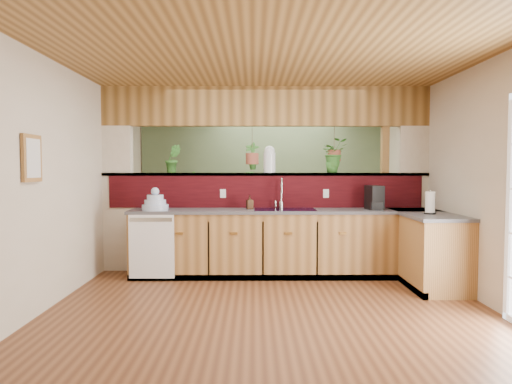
{
  "coord_description": "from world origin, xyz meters",
  "views": [
    {
      "loc": [
        -0.17,
        -5.14,
        1.46
      ],
      "look_at": [
        -0.14,
        0.7,
        1.15
      ],
      "focal_mm": 32.0,
      "sensor_mm": 36.0,
      "label": 1
    }
  ],
  "objects_px": {
    "coffee_maker": "(375,199)",
    "paper_towel": "(430,203)",
    "faucet": "(281,192)",
    "dish_stack": "(155,203)",
    "soap_dispenser": "(250,202)",
    "glass_jar": "(269,159)",
    "shelving_console": "(224,220)"
  },
  "relations": [
    {
      "from": "faucet",
      "to": "shelving_console",
      "type": "height_order",
      "value": "faucet"
    },
    {
      "from": "coffee_maker",
      "to": "glass_jar",
      "type": "xyz_separation_m",
      "value": [
        -1.4,
        0.4,
        0.53
      ]
    },
    {
      "from": "dish_stack",
      "to": "shelving_console",
      "type": "height_order",
      "value": "dish_stack"
    },
    {
      "from": "paper_towel",
      "to": "shelving_console",
      "type": "bearing_deg",
      "value": 133.06
    },
    {
      "from": "faucet",
      "to": "shelving_console",
      "type": "xyz_separation_m",
      "value": [
        -0.94,
        2.11,
        -0.62
      ]
    },
    {
      "from": "paper_towel",
      "to": "dish_stack",
      "type": "bearing_deg",
      "value": 171.77
    },
    {
      "from": "faucet",
      "to": "soap_dispenser",
      "type": "bearing_deg",
      "value": -165.15
    },
    {
      "from": "coffee_maker",
      "to": "glass_jar",
      "type": "relative_size",
      "value": 0.85
    },
    {
      "from": "dish_stack",
      "to": "soap_dispenser",
      "type": "distance_m",
      "value": 1.26
    },
    {
      "from": "faucet",
      "to": "coffee_maker",
      "type": "height_order",
      "value": "faucet"
    },
    {
      "from": "paper_towel",
      "to": "glass_jar",
      "type": "xyz_separation_m",
      "value": [
        -1.92,
        0.99,
        0.55
      ]
    },
    {
      "from": "shelving_console",
      "to": "dish_stack",
      "type": "bearing_deg",
      "value": -92.72
    },
    {
      "from": "faucet",
      "to": "dish_stack",
      "type": "relative_size",
      "value": 1.21
    },
    {
      "from": "faucet",
      "to": "dish_stack",
      "type": "height_order",
      "value": "faucet"
    },
    {
      "from": "paper_towel",
      "to": "glass_jar",
      "type": "bearing_deg",
      "value": 152.72
    },
    {
      "from": "dish_stack",
      "to": "coffee_maker",
      "type": "relative_size",
      "value": 1.07
    },
    {
      "from": "soap_dispenser",
      "to": "paper_towel",
      "type": "relative_size",
      "value": 0.64
    },
    {
      "from": "coffee_maker",
      "to": "shelving_console",
      "type": "distance_m",
      "value": 3.21
    },
    {
      "from": "dish_stack",
      "to": "coffee_maker",
      "type": "bearing_deg",
      "value": 1.83
    },
    {
      "from": "paper_towel",
      "to": "soap_dispenser",
      "type": "bearing_deg",
      "value": 163.29
    },
    {
      "from": "paper_towel",
      "to": "glass_jar",
      "type": "relative_size",
      "value": 0.76
    },
    {
      "from": "shelving_console",
      "to": "glass_jar",
      "type": "bearing_deg",
      "value": -53.08
    },
    {
      "from": "faucet",
      "to": "glass_jar",
      "type": "distance_m",
      "value": 0.53
    },
    {
      "from": "soap_dispenser",
      "to": "shelving_console",
      "type": "bearing_deg",
      "value": 102.7
    },
    {
      "from": "soap_dispenser",
      "to": "shelving_console",
      "type": "distance_m",
      "value": 2.34
    },
    {
      "from": "dish_stack",
      "to": "paper_towel",
      "type": "bearing_deg",
      "value": -8.23
    },
    {
      "from": "faucet",
      "to": "shelving_console",
      "type": "distance_m",
      "value": 2.4
    },
    {
      "from": "soap_dispenser",
      "to": "coffee_maker",
      "type": "height_order",
      "value": "coffee_maker"
    },
    {
      "from": "faucet",
      "to": "dish_stack",
      "type": "distance_m",
      "value": 1.71
    },
    {
      "from": "faucet",
      "to": "coffee_maker",
      "type": "xyz_separation_m",
      "value": [
        1.24,
        -0.18,
        -0.08
      ]
    },
    {
      "from": "coffee_maker",
      "to": "paper_towel",
      "type": "xyz_separation_m",
      "value": [
        0.52,
        -0.59,
        -0.02
      ]
    },
    {
      "from": "glass_jar",
      "to": "faucet",
      "type": "bearing_deg",
      "value": -54.21
    }
  ]
}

